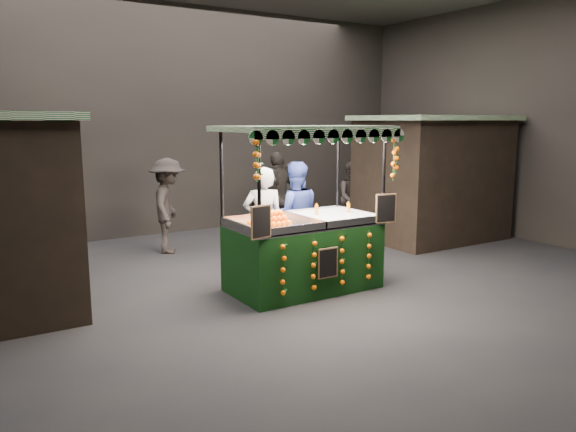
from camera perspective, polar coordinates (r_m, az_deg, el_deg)
ground at (r=8.53m, az=0.81°, el=-7.27°), size 12.00×12.00×0.00m
market_hall at (r=8.20m, az=0.87°, el=15.95°), size 12.10×10.10×5.05m
neighbour_stall_right at (r=12.20m, az=14.53°, el=3.85°), size 3.00×2.20×2.60m
juice_stall at (r=8.22m, az=1.77°, el=-2.51°), size 2.50×1.47×2.42m
vendor_grey at (r=8.87m, az=-2.54°, el=-0.69°), size 0.76×0.63×1.78m
vendor_blue at (r=9.43m, az=0.69°, el=0.07°), size 1.08×0.98×1.82m
shopper_0 at (r=9.55m, az=-23.44°, el=-0.70°), size 0.67×0.45×1.79m
shopper_1 at (r=12.41m, az=6.71°, el=1.83°), size 0.94×0.83×1.60m
shopper_2 at (r=11.53m, az=-1.01°, el=1.96°), size 1.12×0.53×1.87m
shopper_3 at (r=10.78m, az=-12.18°, el=1.04°), size 1.11×1.34×1.81m
shopper_5 at (r=10.82m, az=-1.93°, el=0.78°), size 0.75×1.57×1.62m
shopper_6 at (r=13.26m, az=0.29°, el=2.24°), size 0.57×0.66×1.53m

